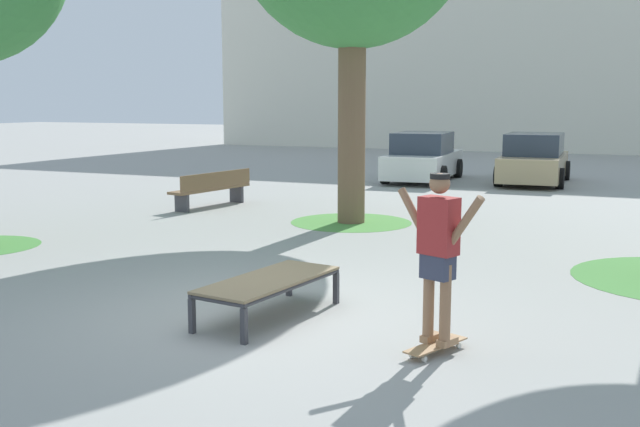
# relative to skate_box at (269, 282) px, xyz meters

# --- Properties ---
(ground_plane) EXTENTS (120.00, 120.00, 0.00)m
(ground_plane) POSITION_rel_skate_box_xyz_m (-0.26, 0.08, -0.41)
(ground_plane) COLOR #999993
(building_facade) EXTENTS (32.87, 4.00, 13.27)m
(building_facade) POSITION_rel_skate_box_xyz_m (-1.29, 31.40, 6.22)
(building_facade) COLOR silver
(building_facade) RESTS_ON ground
(skate_box) EXTENTS (1.05, 1.99, 0.46)m
(skate_box) POSITION_rel_skate_box_xyz_m (0.00, 0.00, 0.00)
(skate_box) COLOR #38383D
(skate_box) RESTS_ON ground
(skateboard) EXTENTS (0.49, 0.82, 0.09)m
(skateboard) POSITION_rel_skate_box_xyz_m (2.08, -0.47, -0.34)
(skateboard) COLOR #9E754C
(skateboard) RESTS_ON ground
(skater) EXTENTS (0.95, 0.45, 1.69)m
(skater) POSITION_rel_skate_box_xyz_m (2.08, -0.46, 0.66)
(skater) COLOR #8E6647
(skater) RESTS_ON skateboard
(grass_patch_mid_back) EXTENTS (2.47, 2.47, 0.01)m
(grass_patch_mid_back) POSITION_rel_skate_box_xyz_m (-1.53, 6.73, -0.41)
(grass_patch_mid_back) COLOR #519342
(grass_patch_mid_back) RESTS_ON ground
(car_white) EXTENTS (2.06, 4.27, 1.50)m
(car_white) POSITION_rel_skate_box_xyz_m (-2.32, 15.14, 0.28)
(car_white) COLOR silver
(car_white) RESTS_ON ground
(car_tan) EXTENTS (2.00, 4.24, 1.50)m
(car_tan) POSITION_rel_skate_box_xyz_m (0.94, 15.72, 0.28)
(car_tan) COLOR tan
(car_tan) RESTS_ON ground
(park_bench) EXTENTS (0.85, 2.44, 0.83)m
(park_bench) POSITION_rel_skate_box_xyz_m (-5.30, 7.54, 0.03)
(park_bench) COLOR brown
(park_bench) RESTS_ON ground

